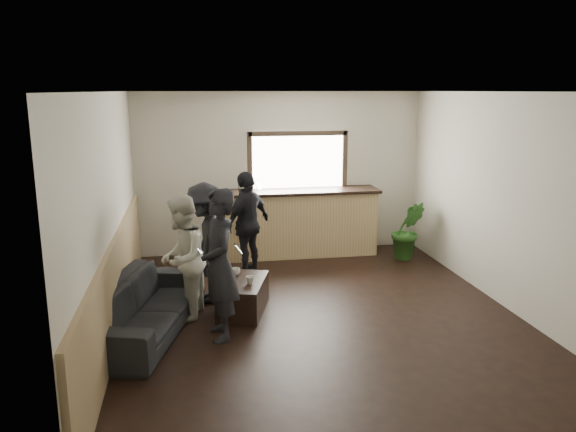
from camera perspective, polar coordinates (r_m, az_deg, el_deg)
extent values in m
cube|color=black|center=(7.35, 3.08, -9.88)|extent=(5.00, 6.00, 0.01)
cube|color=silver|center=(6.79, 3.36, 12.50)|extent=(5.00, 6.00, 0.01)
cube|color=beige|center=(9.84, -0.79, 4.38)|extent=(5.00, 0.01, 2.80)
cube|color=beige|center=(4.18, 12.74, -7.47)|extent=(5.00, 0.01, 2.80)
cube|color=beige|center=(6.82, -17.69, 0.07)|extent=(0.01, 6.00, 2.80)
cube|color=beige|center=(7.89, 21.19, 1.45)|extent=(0.01, 6.00, 2.80)
cube|color=tan|center=(7.04, -16.98, -6.69)|extent=(0.06, 5.90, 1.10)
cube|color=tan|center=(9.74, 1.27, -0.80)|extent=(2.60, 0.60, 1.10)
cube|color=black|center=(9.62, 1.28, 2.53)|extent=(2.70, 0.68, 0.05)
cube|color=white|center=(9.82, 0.98, 5.55)|extent=(1.60, 0.06, 0.90)
cube|color=#3F3326|center=(9.75, 1.02, 8.38)|extent=(1.72, 0.08, 0.08)
cube|color=#3F3326|center=(9.67, -3.90, 5.40)|extent=(0.08, 0.08, 1.06)
cube|color=#3F3326|center=(9.99, 5.77, 5.60)|extent=(0.08, 0.08, 1.06)
imported|color=black|center=(6.91, -14.38, -8.91)|extent=(1.44, 2.37, 0.65)
cube|color=black|center=(7.35, -4.57, -8.14)|extent=(0.78, 1.06, 0.42)
imported|color=silver|center=(7.51, -5.33, -5.62)|extent=(0.15, 0.15, 0.09)
imported|color=silver|center=(7.16, -3.89, -6.51)|extent=(0.15, 0.15, 0.10)
imported|color=#2D6623|center=(9.72, 12.07, -1.42)|extent=(0.60, 0.51, 1.00)
imported|color=black|center=(6.45, -6.97, -4.95)|extent=(0.50, 0.69, 1.75)
cube|color=black|center=(6.44, -5.09, -3.33)|extent=(0.10, 0.08, 0.12)
cube|color=white|center=(6.43, -5.08, -3.31)|extent=(0.08, 0.07, 0.11)
imported|color=silver|center=(7.08, -10.74, -4.25)|extent=(0.76, 0.89, 1.57)
cube|color=black|center=(6.99, -9.03, -3.32)|extent=(0.11, 0.09, 0.12)
cube|color=white|center=(6.98, -9.03, -3.30)|extent=(0.09, 0.08, 0.11)
imported|color=black|center=(7.61, -8.35, -2.73)|extent=(0.64, 1.07, 1.63)
cube|color=black|center=(7.57, -6.75, -0.84)|extent=(0.09, 0.08, 0.12)
cube|color=white|center=(7.56, -6.75, -0.82)|extent=(0.08, 0.07, 0.11)
imported|color=black|center=(8.66, -4.12, -0.76)|extent=(0.95, 0.95, 1.62)
cube|color=black|center=(8.41, -3.02, 3.07)|extent=(0.12, 0.12, 0.12)
cube|color=white|center=(8.40, -3.02, 3.09)|extent=(0.10, 0.10, 0.11)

